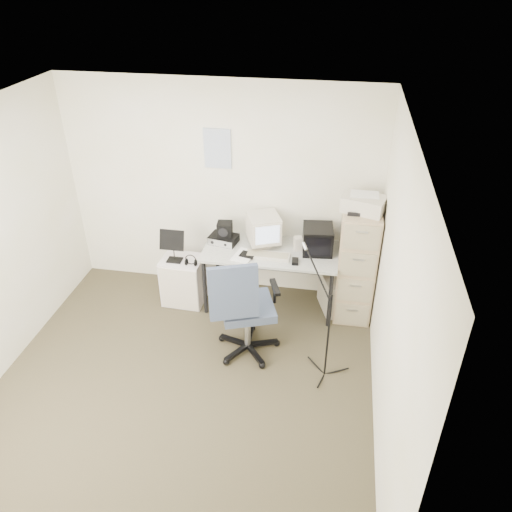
% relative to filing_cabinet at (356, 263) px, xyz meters
% --- Properties ---
extents(floor, '(3.60, 3.60, 0.01)m').
position_rel_filing_cabinet_xyz_m(floor, '(-1.58, -1.48, -0.66)').
color(floor, '#3A3625').
rests_on(floor, ground).
extents(ceiling, '(3.60, 3.60, 0.01)m').
position_rel_filing_cabinet_xyz_m(ceiling, '(-1.58, -1.48, 1.85)').
color(ceiling, white).
rests_on(ceiling, ground).
extents(wall_back, '(3.60, 0.02, 2.50)m').
position_rel_filing_cabinet_xyz_m(wall_back, '(-1.58, 0.32, 0.60)').
color(wall_back, white).
rests_on(wall_back, ground).
extents(wall_front, '(3.60, 0.02, 2.50)m').
position_rel_filing_cabinet_xyz_m(wall_front, '(-1.58, -3.28, 0.60)').
color(wall_front, white).
rests_on(wall_front, ground).
extents(wall_right, '(0.02, 3.60, 2.50)m').
position_rel_filing_cabinet_xyz_m(wall_right, '(0.22, -1.48, 0.60)').
color(wall_right, white).
rests_on(wall_right, ground).
extents(wall_calendar, '(0.30, 0.02, 0.44)m').
position_rel_filing_cabinet_xyz_m(wall_calendar, '(-1.60, 0.31, 1.10)').
color(wall_calendar, white).
rests_on(wall_calendar, wall_back).
extents(filing_cabinet, '(0.40, 0.60, 1.30)m').
position_rel_filing_cabinet_xyz_m(filing_cabinet, '(0.00, 0.00, 0.00)').
color(filing_cabinet, gray).
rests_on(filing_cabinet, floor).
extents(printer, '(0.49, 0.40, 0.16)m').
position_rel_filing_cabinet_xyz_m(printer, '(0.00, -0.03, 0.73)').
color(printer, tan).
rests_on(printer, filing_cabinet).
extents(desk, '(1.50, 0.70, 0.73)m').
position_rel_filing_cabinet_xyz_m(desk, '(-0.95, -0.03, -0.29)').
color(desk, beige).
rests_on(desk, floor).
extents(crt_monitor, '(0.44, 0.45, 0.37)m').
position_rel_filing_cabinet_xyz_m(crt_monitor, '(-1.05, 0.07, 0.27)').
color(crt_monitor, tan).
rests_on(crt_monitor, desk).
extents(crt_tv, '(0.36, 0.37, 0.29)m').
position_rel_filing_cabinet_xyz_m(crt_tv, '(-0.44, 0.05, 0.23)').
color(crt_tv, black).
rests_on(crt_tv, desk).
extents(desk_speaker, '(0.11, 0.11, 0.16)m').
position_rel_filing_cabinet_xyz_m(desk_speaker, '(-0.66, 0.04, 0.16)').
color(desk_speaker, beige).
rests_on(desk_speaker, desk).
extents(keyboard, '(0.49, 0.18, 0.03)m').
position_rel_filing_cabinet_xyz_m(keyboard, '(-0.96, -0.17, 0.09)').
color(keyboard, tan).
rests_on(keyboard, desk).
extents(mouse, '(0.08, 0.12, 0.04)m').
position_rel_filing_cabinet_xyz_m(mouse, '(-0.65, -0.24, 0.10)').
color(mouse, black).
rests_on(mouse, desk).
extents(radio_receiver, '(0.35, 0.28, 0.09)m').
position_rel_filing_cabinet_xyz_m(radio_receiver, '(-1.51, 0.05, 0.12)').
color(radio_receiver, black).
rests_on(radio_receiver, desk).
extents(radio_speaker, '(0.18, 0.17, 0.16)m').
position_rel_filing_cabinet_xyz_m(radio_speaker, '(-1.49, 0.06, 0.25)').
color(radio_speaker, black).
rests_on(radio_speaker, radio_receiver).
extents(papers, '(0.26, 0.31, 0.02)m').
position_rel_filing_cabinet_xyz_m(papers, '(-1.22, -0.20, 0.09)').
color(papers, white).
rests_on(papers, desk).
extents(pc_tower, '(0.33, 0.49, 0.42)m').
position_rel_filing_cabinet_xyz_m(pc_tower, '(-0.24, -0.01, -0.44)').
color(pc_tower, tan).
rests_on(pc_tower, floor).
extents(office_chair, '(0.85, 0.85, 1.15)m').
position_rel_filing_cabinet_xyz_m(office_chair, '(-1.06, -0.87, -0.07)').
color(office_chair, '#475771').
rests_on(office_chair, floor).
extents(side_cart, '(0.48, 0.39, 0.58)m').
position_rel_filing_cabinet_xyz_m(side_cart, '(-1.96, -0.15, -0.36)').
color(side_cart, silver).
rests_on(side_cart, floor).
extents(music_stand, '(0.29, 0.17, 0.40)m').
position_rel_filing_cabinet_xyz_m(music_stand, '(-2.03, -0.19, 0.13)').
color(music_stand, black).
rests_on(music_stand, side_cart).
extents(headphones, '(0.18, 0.18, 0.02)m').
position_rel_filing_cabinet_xyz_m(headphones, '(-1.82, -0.25, -0.03)').
color(headphones, black).
rests_on(headphones, side_cart).
extents(mic_stand, '(0.03, 0.03, 1.27)m').
position_rel_filing_cabinet_xyz_m(mic_stand, '(-0.24, -1.09, -0.02)').
color(mic_stand, black).
rests_on(mic_stand, floor).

